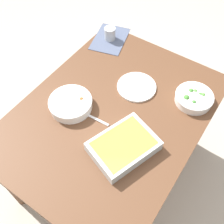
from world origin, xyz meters
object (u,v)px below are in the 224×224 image
Objects in this scene: baking_dish at (124,146)px; spoon_by_stew at (90,116)px; side_plate at (137,87)px; broccoli_bowl at (194,98)px; stew_bowl at (71,103)px; drink_cup at (110,34)px.

spoon_by_stew is at bearing 75.62° from baking_dish.
spoon_by_stew is at bearing 162.50° from side_plate.
stew_bowl is at bearing 127.87° from broccoli_bowl.
baking_dish reaches higher than side_plate.
stew_bowl is 2.71× the size of drink_cup.
drink_cup is at bearing 14.30° from stew_bowl.
drink_cup reaches higher than broccoli_bowl.
drink_cup is (0.17, 0.67, 0.01)m from broccoli_bowl.
broccoli_bowl is at bearing -52.13° from stew_bowl.
drink_cup reaches higher than stew_bowl.
stew_bowl is 0.38m from side_plate.
broccoli_bowl is 0.69m from drink_cup.
side_plate is at bearing -125.85° from drink_cup.
side_plate is (-0.26, -0.36, -0.03)m from drink_cup.
side_plate is (0.37, 0.15, -0.03)m from baking_dish.
side_plate is 0.32m from spoon_by_stew.
baking_dish is at bearing 161.71° from broccoli_bowl.
broccoli_bowl reaches higher than side_plate.
side_plate is at bearing -17.50° from spoon_by_stew.
drink_cup reaches higher than baking_dish.
broccoli_bowl is (0.40, -0.52, -0.00)m from stew_bowl.
spoon_by_stew is (-0.31, 0.10, -0.00)m from side_plate.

